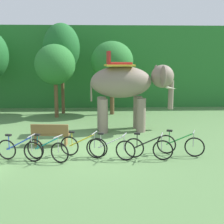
{
  "coord_description": "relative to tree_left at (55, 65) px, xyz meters",
  "views": [
    {
      "loc": [
        0.13,
        -10.87,
        3.46
      ],
      "look_at": [
        0.63,
        1.0,
        1.3
      ],
      "focal_mm": 47.62,
      "sensor_mm": 36.0,
      "label": 1
    }
  ],
  "objects": [
    {
      "name": "bike_black",
      "position": [
        4.23,
        -7.56,
        -2.7
      ],
      "size": [
        1.64,
        0.68,
        0.92
      ],
      "color": "black",
      "rests_on": "ground"
    },
    {
      "name": "tree_far_right",
      "position": [
        3.32,
        0.87,
        0.18
      ],
      "size": [
        2.57,
        2.57,
        4.48
      ],
      "color": "brown",
      "rests_on": "ground"
    },
    {
      "name": "wooden_bench",
      "position": [
        0.57,
        -5.8,
        -2.61
      ],
      "size": [
        1.53,
        0.54,
        0.89
      ],
      "color": "brown",
      "rests_on": "ground"
    },
    {
      "name": "bike_white",
      "position": [
        2.95,
        -7.53,
        -2.7
      ],
      "size": [
        1.62,
        0.73,
        0.92
      ],
      "color": "black",
      "rests_on": "ground"
    },
    {
      "name": "tree_center_right",
      "position": [
        0.24,
        1.29,
        0.97
      ],
      "size": [
        2.24,
        2.24,
        5.56
      ],
      "color": "brown",
      "rests_on": "ground"
    },
    {
      "name": "bike_teal",
      "position": [
        0.76,
        -7.63,
        -2.7
      ],
      "size": [
        1.55,
        0.85,
        0.92
      ],
      "color": "black",
      "rests_on": "ground"
    },
    {
      "name": "bike_blue",
      "position": [
        -0.18,
        -7.56,
        -2.7
      ],
      "size": [
        1.66,
        0.63,
        0.92
      ],
      "color": "black",
      "rests_on": "ground"
    },
    {
      "name": "elephant",
      "position": [
        3.92,
        -3.35,
        -0.88
      ],
      "size": [
        4.2,
        2.09,
        3.78
      ],
      "color": "gray",
      "rests_on": "ground"
    },
    {
      "name": "foliage_hedge",
      "position": [
        2.43,
        6.39,
        -0.25
      ],
      "size": [
        36.0,
        6.0,
        5.66
      ],
      "primitive_type": "cube",
      "color": "#28702D",
      "rests_on": "ground"
    },
    {
      "name": "ground_plane",
      "position": [
        2.43,
        -6.54,
        -3.08
      ],
      "size": [
        80.0,
        80.0,
        0.0
      ],
      "primitive_type": "plane",
      "color": "#567F47"
    },
    {
      "name": "bike_green",
      "position": [
        5.44,
        -7.22,
        -2.7
      ],
      "size": [
        1.6,
        0.77,
        0.92
      ],
      "color": "black",
      "rests_on": "ground"
    },
    {
      "name": "tree_left",
      "position": [
        0.0,
        0.0,
        0.0
      ],
      "size": [
        2.33,
        2.33,
        4.26
      ],
      "color": "brown",
      "rests_on": "ground"
    },
    {
      "name": "bike_yellow",
      "position": [
        1.93,
        -7.26,
        -2.7
      ],
      "size": [
        1.63,
        0.7,
        0.92
      ],
      "color": "black",
      "rests_on": "ground"
    }
  ]
}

